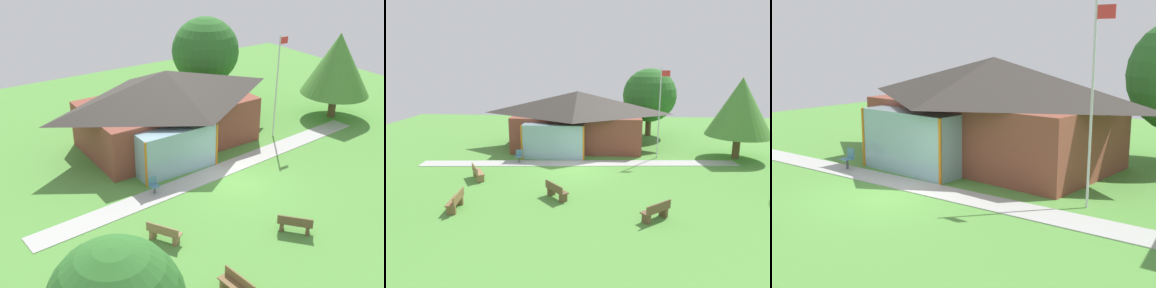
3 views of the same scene
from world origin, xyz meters
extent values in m
plane|color=#54933D|center=(0.00, 0.00, 0.00)|extent=(44.00, 44.00, 0.00)
cube|color=brown|center=(-0.49, 6.05, 1.35)|extent=(9.66, 5.67, 2.71)
pyramid|color=#38332D|center=(-0.49, 6.05, 3.59)|extent=(10.66, 6.67, 1.76)
cube|color=#8CB2BF|center=(-1.94, 2.62, 1.22)|extent=(4.35, 1.20, 2.44)
cylinder|color=orange|center=(-4.12, 2.02, 1.22)|extent=(0.12, 0.12, 2.44)
cylinder|color=orange|center=(0.23, 2.02, 1.22)|extent=(0.12, 0.12, 2.44)
cube|color=#ADADA8|center=(0.00, 1.30, 0.01)|extent=(21.38, 3.05, 0.03)
cylinder|color=silver|center=(5.45, 3.18, 3.15)|extent=(0.08, 0.08, 6.30)
cube|color=red|center=(5.75, 3.18, 5.95)|extent=(0.60, 0.02, 0.40)
cube|color=olive|center=(-5.68, -2.38, 0.45)|extent=(1.15, 1.51, 0.06)
cube|color=olive|center=(-5.97, -1.91, 0.20)|extent=(0.43, 0.34, 0.39)
cube|color=olive|center=(-5.40, -2.85, 0.20)|extent=(0.43, 0.34, 0.39)
cube|color=olive|center=(-5.85, -2.48, 0.66)|extent=(0.82, 1.32, 0.36)
cube|color=brown|center=(-0.68, -4.94, 0.45)|extent=(1.31, 1.42, 0.06)
cube|color=brown|center=(-1.04, -4.53, 0.20)|extent=(0.41, 0.38, 0.39)
cube|color=brown|center=(-0.32, -5.36, 0.20)|extent=(0.41, 0.38, 0.39)
cube|color=brown|center=(-0.82, -5.07, 0.66)|extent=(1.03, 1.17, 0.36)
cube|color=brown|center=(-5.27, -6.65, 0.45)|extent=(0.58, 1.53, 0.06)
cube|color=brown|center=(-5.32, -6.10, 0.20)|extent=(0.41, 0.20, 0.39)
cube|color=brown|center=(-5.08, -6.63, 0.66)|extent=(0.20, 1.50, 0.36)
cube|color=teal|center=(-4.15, 1.17, 0.44)|extent=(0.45, 0.45, 0.04)
cube|color=teal|center=(-4.14, 1.37, 0.66)|extent=(0.44, 0.05, 0.40)
cylinder|color=#4C4C51|center=(-4.15, 1.17, 0.21)|extent=(0.10, 0.10, 0.42)
cylinder|color=#4C4C51|center=(-4.15, 1.17, 0.01)|extent=(0.36, 0.36, 0.02)
cylinder|color=brown|center=(11.00, 3.45, 0.84)|extent=(0.50, 0.50, 1.67)
cone|color=#4C8C38|center=(11.00, 3.45, 3.69)|extent=(4.49, 4.49, 4.04)
cylinder|color=brown|center=(5.68, 10.92, 0.96)|extent=(0.52, 0.52, 1.91)
sphere|color=#2D6B28|center=(5.68, 10.92, 3.71)|extent=(4.81, 4.81, 4.81)
camera|label=1|loc=(-13.99, -16.97, 12.33)|focal=45.30mm
camera|label=2|loc=(1.67, -21.53, 6.85)|focal=32.91mm
camera|label=3|loc=(12.54, -10.85, 5.16)|focal=47.75mm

